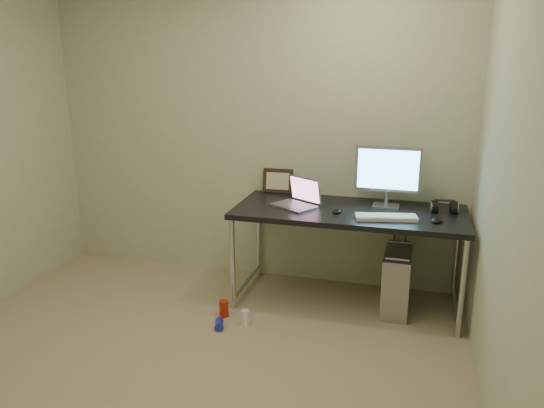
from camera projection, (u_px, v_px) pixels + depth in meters
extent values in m
plane|color=tan|center=(165.00, 386.00, 3.08)|extent=(3.50, 3.50, 0.00)
cube|color=beige|center=(253.00, 131.00, 4.37)|extent=(3.50, 0.02, 2.50)
cube|color=beige|center=(517.00, 201.00, 2.29)|extent=(0.02, 3.50, 2.50)
cube|color=black|center=(349.00, 212.00, 3.94)|extent=(1.70, 0.74, 0.04)
cylinder|color=silver|center=(233.00, 264.00, 3.94)|extent=(0.04, 0.04, 0.71)
cylinder|color=silver|center=(259.00, 236.00, 4.56)|extent=(0.04, 0.04, 0.71)
cylinder|color=silver|center=(462.00, 289.00, 3.52)|extent=(0.04, 0.04, 0.71)
cylinder|color=silver|center=(457.00, 254.00, 4.14)|extent=(0.04, 0.04, 0.71)
cylinder|color=silver|center=(247.00, 281.00, 4.33)|extent=(0.04, 0.66, 0.04)
cylinder|color=silver|center=(456.00, 305.00, 3.91)|extent=(0.04, 0.66, 0.04)
cube|color=#A8A8AD|center=(396.00, 282.00, 3.94)|extent=(0.20, 0.44, 0.46)
cylinder|color=#A7A8AE|center=(397.00, 259.00, 3.70)|extent=(0.16, 0.02, 0.02)
cylinder|color=#A7A8AE|center=(400.00, 242.00, 4.04)|extent=(0.16, 0.02, 0.02)
cylinder|color=black|center=(394.00, 244.00, 4.24)|extent=(0.01, 0.16, 0.69)
cylinder|color=black|center=(405.00, 248.00, 4.21)|extent=(0.02, 0.11, 0.71)
cylinder|color=red|center=(224.00, 309.00, 3.89)|extent=(0.09, 0.09, 0.12)
cylinder|color=white|center=(245.00, 318.00, 3.77)|extent=(0.08, 0.08, 0.11)
cylinder|color=#2231BB|center=(219.00, 324.00, 3.73)|extent=(0.09, 0.12, 0.06)
cube|color=#A7A8AE|center=(294.00, 206.00, 4.00)|extent=(0.38, 0.35, 0.02)
cube|color=slate|center=(294.00, 205.00, 3.99)|extent=(0.33, 0.30, 0.00)
cube|color=gray|center=(305.00, 190.00, 4.05)|extent=(0.29, 0.20, 0.20)
cube|color=#84526E|center=(305.00, 190.00, 4.04)|extent=(0.25, 0.17, 0.17)
cube|color=#A7A8AE|center=(386.00, 206.00, 4.00)|extent=(0.20, 0.14, 0.01)
cylinder|color=#A7A8AE|center=(386.00, 198.00, 4.00)|extent=(0.03, 0.03, 0.11)
cube|color=#A7A8AE|center=(388.00, 169.00, 3.93)|extent=(0.49, 0.04, 0.34)
cube|color=#58ACDA|center=(388.00, 170.00, 3.92)|extent=(0.44, 0.01, 0.29)
cube|color=white|center=(386.00, 217.00, 3.70)|extent=(0.44, 0.22, 0.03)
ellipsoid|color=black|center=(437.00, 219.00, 3.64)|extent=(0.10, 0.13, 0.04)
ellipsoid|color=black|center=(337.00, 210.00, 3.86)|extent=(0.08, 0.11, 0.04)
cylinder|color=black|center=(434.00, 208.00, 3.87)|extent=(0.06, 0.12, 0.11)
cylinder|color=black|center=(453.00, 209.00, 3.84)|extent=(0.06, 0.12, 0.11)
cube|color=black|center=(445.00, 200.00, 3.84)|extent=(0.15, 0.03, 0.01)
cube|color=black|center=(278.00, 181.00, 4.39)|extent=(0.25, 0.08, 0.20)
cylinder|color=silver|center=(299.00, 190.00, 4.31)|extent=(0.01, 0.01, 0.09)
cylinder|color=white|center=(299.00, 183.00, 4.30)|extent=(0.05, 0.04, 0.04)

